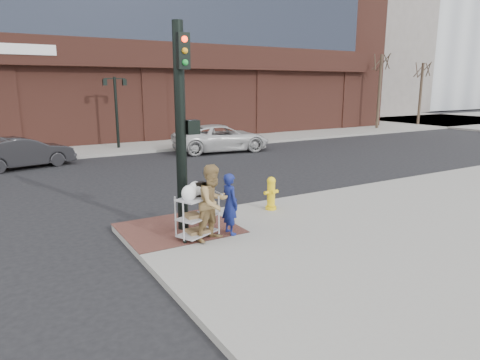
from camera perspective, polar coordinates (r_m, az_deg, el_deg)
ground at (r=10.54m, az=-3.24°, el=-8.03°), size 220.00×220.00×0.00m
sidewalk_far at (r=44.33m, az=-8.12°, el=7.74°), size 65.00×36.00×0.15m
brick_curb_ramp at (r=11.02m, az=-8.22°, el=-6.34°), size 2.80×2.40×0.01m
filler_block at (r=64.80m, az=13.40°, el=16.92°), size 14.00×20.00×18.00m
bare_tree_a at (r=38.20m, az=18.40°, el=15.79°), size 1.80×1.80×7.20m
bare_tree_b at (r=43.14m, az=23.26°, el=14.35°), size 1.80×1.80×6.70m
lamp_post at (r=25.64m, az=-16.20°, el=9.64°), size 1.32×0.22×4.00m
traffic_signal_pole at (r=10.40m, az=-7.78°, el=7.64°), size 0.61×0.51×5.00m
woman_blue at (r=10.31m, az=-1.34°, el=-3.20°), size 0.37×0.55×1.51m
pedestrian_tan at (r=9.89m, az=-3.58°, el=-3.04°), size 1.05×0.93×1.80m
sedan_dark at (r=21.74m, az=-26.93°, el=3.28°), size 4.54×2.55×1.42m
minivan_white at (r=24.35m, az=-2.50°, el=5.61°), size 5.77×3.23×1.52m
utility_cart at (r=10.13m, az=-5.74°, el=-4.41°), size 1.10×0.87×1.34m
fire_hydrant at (r=12.43m, az=4.17°, el=-1.71°), size 0.46×0.32×0.97m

